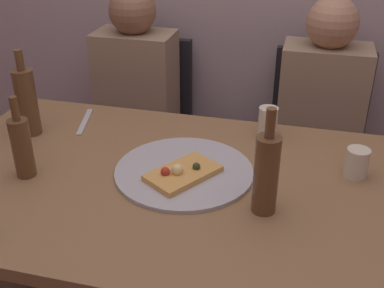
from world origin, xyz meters
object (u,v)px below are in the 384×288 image
at_px(tumbler_far, 268,122).
at_px(table_knife, 85,122).
at_px(pizza_slice_last, 182,173).
at_px(guest_in_beanie, 319,128).
at_px(beer_bottle, 27,101).
at_px(water_bottle, 22,146).
at_px(guest_in_sweater, 131,108).
at_px(wine_bottle, 266,173).
at_px(dining_table, 182,201).
at_px(tumbler_near, 357,163).
at_px(chair_left, 143,119).
at_px(pizza_tray, 184,171).
at_px(chair_right, 316,138).

xyz_separation_m(tumbler_far, table_knife, (-0.68, -0.05, -0.05)).
height_order(pizza_slice_last, guest_in_beanie, guest_in_beanie).
xyz_separation_m(beer_bottle, table_knife, (0.15, 0.13, -0.12)).
xyz_separation_m(water_bottle, guest_in_sweater, (0.03, 0.80, -0.21)).
relative_size(pizza_slice_last, wine_bottle, 0.84).
distance_m(dining_table, tumbler_near, 0.55).
bearing_deg(tumbler_near, chair_left, 143.33).
bearing_deg(tumbler_far, wine_bottle, -84.86).
height_order(pizza_tray, water_bottle, water_bottle).
xyz_separation_m(tumbler_far, guest_in_sweater, (-0.66, 0.36, -0.17)).
bearing_deg(tumbler_near, dining_table, -162.60).
distance_m(tumbler_near, chair_right, 0.77).
bearing_deg(pizza_slice_last, tumbler_near, 16.32).
height_order(beer_bottle, table_knife, beer_bottle).
bearing_deg(guest_in_beanie, water_bottle, 42.31).
bearing_deg(pizza_slice_last, chair_left, 117.13).
bearing_deg(water_bottle, table_knife, 88.67).
relative_size(table_knife, guest_in_beanie, 0.19).
relative_size(chair_right, guest_in_sweater, 0.77).
xyz_separation_m(pizza_tray, tumbler_near, (0.51, 0.11, 0.04)).
distance_m(chair_right, guest_in_sweater, 0.87).
xyz_separation_m(pizza_slice_last, beer_bottle, (-0.61, 0.17, 0.10)).
bearing_deg(water_bottle, wine_bottle, -0.20).
height_order(dining_table, tumbler_near, tumbler_near).
distance_m(dining_table, water_bottle, 0.51).
bearing_deg(wine_bottle, guest_in_beanie, 79.51).
bearing_deg(pizza_slice_last, chair_right, 64.59).
relative_size(beer_bottle, table_knife, 1.41).
bearing_deg(pizza_tray, tumbler_far, 54.71).
relative_size(pizza_tray, table_knife, 1.96).
distance_m(wine_bottle, chair_left, 1.24).
distance_m(chair_right, guest_in_beanie, 0.20).
height_order(dining_table, chair_left, chair_left).
relative_size(wine_bottle, chair_left, 0.34).
distance_m(pizza_slice_last, guest_in_beanie, 0.83).
xyz_separation_m(dining_table, tumbler_near, (0.51, 0.16, 0.12)).
xyz_separation_m(beer_bottle, tumbler_far, (0.83, 0.18, -0.07)).
distance_m(pizza_slice_last, chair_left, 1.00).
xyz_separation_m(dining_table, chair_left, (-0.44, 0.87, -0.17)).
height_order(tumbler_far, chair_right, chair_right).
bearing_deg(dining_table, water_bottle, -170.00).
distance_m(wine_bottle, water_bottle, 0.73).
distance_m(water_bottle, guest_in_sweater, 0.83).
bearing_deg(guest_in_beanie, wine_bottle, 79.51).
bearing_deg(dining_table, table_knife, 146.80).
bearing_deg(water_bottle, chair_right, 47.27).
bearing_deg(tumbler_near, chair_right, 98.35).
height_order(wine_bottle, water_bottle, wine_bottle).
relative_size(pizza_tray, pizza_slice_last, 1.69).
bearing_deg(dining_table, pizza_tray, 98.16).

